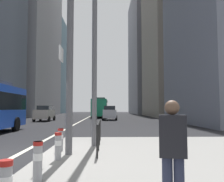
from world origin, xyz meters
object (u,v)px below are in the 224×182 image
(car_oncoming_mid, at_px, (45,113))
(bollard_left, at_px, (38,159))
(street_lamp_post, at_px, (95,18))
(city_bus_red_receding, at_px, (100,107))
(car_receding_near, at_px, (110,113))
(traffic_signal_gantry, at_px, (12,33))
(bollard_right, at_px, (58,145))
(pedestrian_walking, at_px, (173,150))
(bollard_back, at_px, (61,138))

(car_oncoming_mid, height_order, bollard_left, car_oncoming_mid)
(street_lamp_post, bearing_deg, city_bus_red_receding, 90.76)
(car_receding_near, height_order, street_lamp_post, street_lamp_post)
(city_bus_red_receding, distance_m, traffic_signal_gantry, 35.76)
(traffic_signal_gantry, relative_size, bollard_left, 7.53)
(traffic_signal_gantry, relative_size, bollard_right, 7.71)
(bollard_left, bearing_deg, traffic_signal_gantry, 120.68)
(bollard_left, relative_size, pedestrian_walking, 0.50)
(car_oncoming_mid, distance_m, street_lamp_post, 23.11)
(street_lamp_post, height_order, bollard_right, street_lamp_post)
(traffic_signal_gantry, xyz_separation_m, pedestrian_walking, (4.02, -4.39, -3.07))
(traffic_signal_gantry, bearing_deg, bollard_right, -26.01)
(bollard_back, bearing_deg, car_oncoming_mid, 105.19)
(traffic_signal_gantry, distance_m, pedestrian_walking, 6.69)
(bollard_left, xyz_separation_m, bollard_back, (-0.18, 3.51, -0.01))
(city_bus_red_receding, relative_size, car_oncoming_mid, 2.63)
(traffic_signal_gantry, xyz_separation_m, bollard_back, (1.52, 0.64, -3.51))
(bollard_left, xyz_separation_m, pedestrian_walking, (2.32, -1.52, 0.43))
(street_lamp_post, bearing_deg, bollard_right, -109.23)
(car_receding_near, height_order, pedestrian_walking, car_receding_near)
(traffic_signal_gantry, height_order, bollard_left, traffic_signal_gantry)
(car_receding_near, relative_size, bollard_left, 5.18)
(bollard_right, xyz_separation_m, bollard_back, (-0.20, 1.48, -0.00))
(bollard_right, height_order, pedestrian_walking, pedestrian_walking)
(city_bus_red_receding, xyz_separation_m, street_lamp_post, (0.45, -33.86, 3.45))
(car_oncoming_mid, relative_size, bollard_right, 5.51)
(city_bus_red_receding, xyz_separation_m, bollard_left, (-0.48, -38.48, -1.24))
(traffic_signal_gantry, distance_m, bollard_back, 3.88)
(pedestrian_walking, bearing_deg, traffic_signal_gantry, 132.51)
(car_receding_near, height_order, bollard_right, car_receding_near)
(bollard_right, relative_size, pedestrian_walking, 0.49)
(street_lamp_post, xyz_separation_m, pedestrian_walking, (1.40, -6.14, -4.26))
(car_oncoming_mid, height_order, bollard_back, car_oncoming_mid)
(bollard_left, bearing_deg, bollard_right, 89.52)
(car_receding_near, xyz_separation_m, bollard_back, (-2.16, -25.15, -0.41))
(city_bus_red_receding, relative_size, bollard_left, 14.16)
(bollard_right, bearing_deg, traffic_signal_gantry, 153.99)
(car_oncoming_mid, distance_m, car_receding_near, 8.68)
(car_oncoming_mid, xyz_separation_m, bollard_back, (6.14, -22.63, -0.41))
(bollard_right, bearing_deg, car_oncoming_mid, 104.74)
(car_oncoming_mid, xyz_separation_m, traffic_signal_gantry, (4.63, -23.27, 3.10))
(city_bus_red_receding, height_order, car_oncoming_mid, city_bus_red_receding)
(car_receding_near, xyz_separation_m, bollard_left, (-1.98, -28.66, -0.39))
(traffic_signal_gantry, height_order, pedestrian_walking, traffic_signal_gantry)
(car_receding_near, xyz_separation_m, street_lamp_post, (-1.05, -24.03, 4.29))
(car_oncoming_mid, relative_size, bollard_left, 5.38)
(traffic_signal_gantry, distance_m, street_lamp_post, 3.38)
(car_oncoming_mid, xyz_separation_m, car_receding_near, (8.30, 2.52, -0.00))
(car_oncoming_mid, distance_m, pedestrian_walking, 28.98)
(car_receding_near, height_order, bollard_back, car_receding_near)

